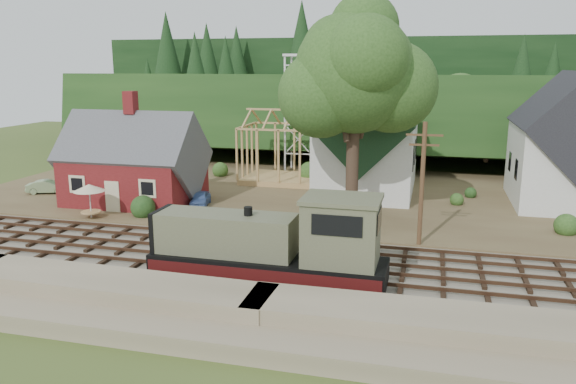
% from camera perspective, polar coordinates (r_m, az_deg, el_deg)
% --- Properties ---
extents(ground, '(140.00, 140.00, 0.00)m').
position_cam_1_polar(ground, '(32.49, 0.30, -7.62)').
color(ground, '#384C1E').
rests_on(ground, ground).
extents(embankment, '(64.00, 5.00, 1.60)m').
position_cam_1_polar(embankment, '(25.03, -4.65, -14.18)').
color(embankment, '#7F7259').
rests_on(embankment, ground).
extents(railroad_bed, '(64.00, 11.00, 0.16)m').
position_cam_1_polar(railroad_bed, '(32.47, 0.30, -7.49)').
color(railroad_bed, '#726B5B').
rests_on(railroad_bed, ground).
extents(village_flat, '(64.00, 26.00, 0.30)m').
position_cam_1_polar(village_flat, '(49.39, 5.45, -0.35)').
color(village_flat, brown).
rests_on(village_flat, ground).
extents(hillside, '(70.00, 28.96, 12.74)m').
position_cam_1_polar(hillside, '(72.80, 8.48, 3.70)').
color(hillside, '#1E3F19').
rests_on(hillside, ground).
extents(ridge, '(80.00, 20.00, 12.00)m').
position_cam_1_polar(ridge, '(88.57, 9.62, 5.26)').
color(ridge, black).
rests_on(ridge, ground).
extents(depot, '(10.80, 7.41, 9.00)m').
position_cam_1_polar(depot, '(47.53, -15.33, 2.50)').
color(depot, maroon).
rests_on(depot, village_flat).
extents(church, '(8.40, 15.17, 13.00)m').
position_cam_1_polar(church, '(49.89, 8.16, 5.58)').
color(church, silver).
rests_on(church, village_flat).
extents(farmhouse, '(8.40, 10.80, 10.60)m').
position_cam_1_polar(farmhouse, '(50.07, 26.60, 4.02)').
color(farmhouse, silver).
rests_on(farmhouse, village_flat).
extents(timber_frame, '(8.20, 6.20, 6.99)m').
position_cam_1_polar(timber_frame, '(53.86, -0.12, 4.18)').
color(timber_frame, tan).
rests_on(timber_frame, village_flat).
extents(lattice_tower, '(3.20, 3.20, 12.12)m').
position_cam_1_polar(lattice_tower, '(59.09, 1.38, 11.53)').
color(lattice_tower, silver).
rests_on(lattice_tower, village_flat).
extents(big_tree, '(10.90, 8.40, 14.70)m').
position_cam_1_polar(big_tree, '(39.97, 7.03, 11.10)').
color(big_tree, '#38281E').
rests_on(big_tree, village_flat).
extents(telegraph_pole_near, '(2.20, 0.28, 8.00)m').
position_cam_1_polar(telegraph_pole_near, '(35.44, 13.46, 0.90)').
color(telegraph_pole_near, '#4C331E').
rests_on(telegraph_pole_near, ground).
extents(locomotive, '(12.15, 3.04, 4.86)m').
position_cam_1_polar(locomotive, '(29.06, -1.23, -5.64)').
color(locomotive, black).
rests_on(locomotive, railroad_bed).
extents(car_blue, '(2.08, 3.59, 1.15)m').
position_cam_1_polar(car_blue, '(45.43, -8.90, -0.67)').
color(car_blue, '#5475B5').
rests_on(car_blue, village_flat).
extents(car_green, '(3.75, 2.41, 1.17)m').
position_cam_1_polar(car_green, '(53.59, -23.20, 0.50)').
color(car_green, gray).
rests_on(car_green, village_flat).
extents(patio_set, '(2.28, 2.28, 2.54)m').
position_cam_1_polar(patio_set, '(43.42, -19.54, 0.26)').
color(patio_set, silver).
rests_on(patio_set, village_flat).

